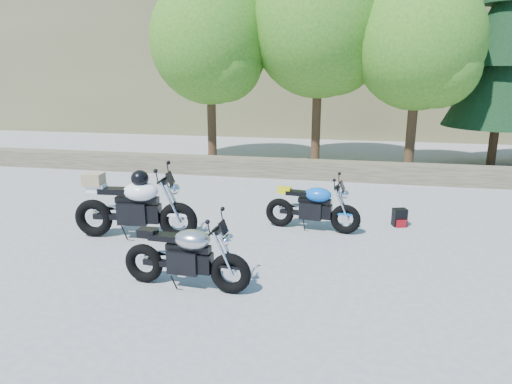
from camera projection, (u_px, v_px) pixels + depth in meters
The scene contains 11 objects.
ground at pixel (233, 250), 7.64m from camera, with size 90.00×90.00×0.00m, color gray.
stone_wall at pixel (281, 168), 12.78m from camera, with size 22.00×0.55×0.50m, color #4D4633.
hillside at pixel (372, 2), 31.64m from camera, with size 80.00×30.00×15.00m, color brown.
tree_decid_left at pixel (213, 46), 13.91m from camera, with size 3.67×3.67×5.62m.
tree_decid_mid at pixel (323, 31), 13.56m from camera, with size 4.08×4.08×6.24m.
tree_decid_right at pixel (423, 48), 12.59m from camera, with size 3.54×3.54×5.41m.
conifer_near at pixel (507, 43), 13.26m from camera, with size 3.17×3.17×7.06m.
silver_bike at pixel (187, 257), 6.20m from camera, with size 1.86×0.59×0.93m.
white_bike at pixel (134, 205), 8.01m from camera, with size 2.26×0.71×1.25m.
blue_bike at pixel (313, 207), 8.47m from camera, with size 1.81×0.57×0.91m.
backpack at pixel (400, 218), 8.76m from camera, with size 0.29×0.27×0.34m.
Camera 1 is at (1.80, -6.91, 2.91)m, focal length 32.00 mm.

